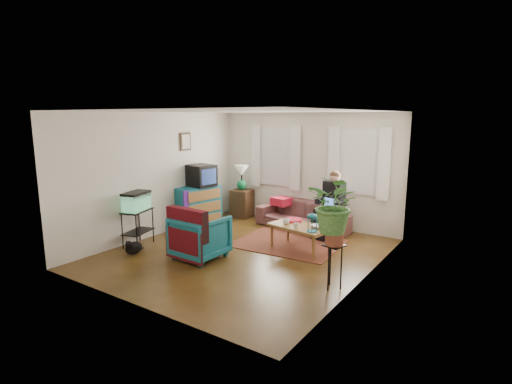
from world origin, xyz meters
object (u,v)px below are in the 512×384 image
Objects in this scene: armchair at (200,234)px; plant_stand at (333,267)px; coffee_table at (300,238)px; sofa at (302,211)px; aquarium_stand at (138,228)px; side_table at (242,203)px; dresser at (198,206)px.

armchair is 1.27× the size of plant_stand.
coffee_table is (1.30, 1.36, -0.19)m from armchair.
sofa reaches higher than plant_stand.
aquarium_stand is 4.00m from plant_stand.
aquarium_stand is at bearing -139.67° from coffee_table.
side_table is at bearing -174.57° from sofa.
aquarium_stand is 3.17m from coffee_table.
dresser is 4.24m from plant_stand.
aquarium_stand is at bearing 8.54° from armchair.
armchair is (1.12, -2.82, 0.08)m from side_table.
plant_stand is at bearing -9.86° from dresser.
sofa is 2.06× the size of dresser.
side_table is at bearing 67.47° from aquarium_stand.
coffee_table is (2.78, 1.53, -0.12)m from aquarium_stand.
coffee_table is at bearing -131.96° from armchair.
dresser is 1.73m from aquarium_stand.
sofa is at bearing 125.87° from plant_stand.
armchair reaches higher than plant_stand.
armchair is 2.52m from plant_stand.
armchair is at bearing -93.34° from sofa.
dresser is 1.20× the size of armchair.
aquarium_stand is 1.05× the size of plant_stand.
armchair is at bearing -9.17° from aquarium_stand.
sofa is at bearing -5.18° from side_table.
sofa is 2.47× the size of armchair.
armchair is at bearing -122.39° from coffee_table.
side_table is at bearing 85.31° from dresser.
plant_stand is at bearing -36.87° from side_table.
dresser is 2.14m from armchair.
coffee_table is (0.64, -1.30, -0.18)m from sofa.
side_table is 0.81× the size of armchair.
coffee_table is at bearing 13.04° from aquarium_stand.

